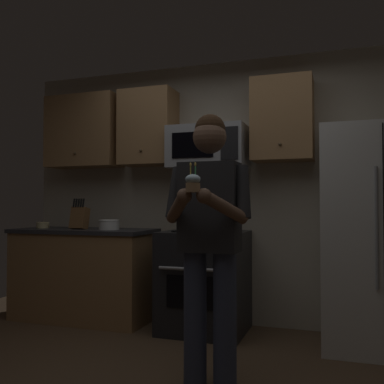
% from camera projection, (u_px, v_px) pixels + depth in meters
% --- Properties ---
extents(wall_back, '(4.40, 0.10, 2.60)m').
position_uv_depth(wall_back, '(230.00, 192.00, 4.40)').
color(wall_back, '#B7AD99').
rests_on(wall_back, ground).
extents(oven_range, '(0.76, 0.70, 0.93)m').
position_uv_depth(oven_range, '(204.00, 281.00, 4.05)').
color(oven_range, black).
rests_on(oven_range, ground).
extents(microwave, '(0.74, 0.41, 0.40)m').
position_uv_depth(microwave, '(208.00, 147.00, 4.20)').
color(microwave, '#9EA0A5').
extents(refrigerator, '(0.90, 0.75, 1.80)m').
position_uv_depth(refrigerator, '(380.00, 238.00, 3.54)').
color(refrigerator, white).
rests_on(refrigerator, ground).
extents(cabinet_row_upper, '(2.78, 0.36, 0.76)m').
position_uv_depth(cabinet_row_upper, '(155.00, 128.00, 4.44)').
color(cabinet_row_upper, '#9E7247').
extents(counter_left, '(1.44, 0.66, 0.92)m').
position_uv_depth(counter_left, '(84.00, 274.00, 4.49)').
color(counter_left, '#9E7247').
rests_on(counter_left, ground).
extents(knife_block, '(0.16, 0.15, 0.32)m').
position_uv_depth(knife_block, '(80.00, 218.00, 4.47)').
color(knife_block, brown).
rests_on(knife_block, counter_left).
extents(bowl_large_white, '(0.21, 0.21, 0.10)m').
position_uv_depth(bowl_large_white, '(109.00, 224.00, 4.38)').
color(bowl_large_white, white).
rests_on(bowl_large_white, counter_left).
extents(bowl_small_colored, '(0.14, 0.14, 0.06)m').
position_uv_depth(bowl_small_colored, '(43.00, 225.00, 4.65)').
color(bowl_small_colored, beige).
rests_on(bowl_small_colored, counter_left).
extents(person, '(0.60, 0.48, 1.76)m').
position_uv_depth(person, '(209.00, 231.00, 2.84)').
color(person, '#383F59').
rests_on(person, ground).
extents(cupcake, '(0.09, 0.09, 0.17)m').
position_uv_depth(cupcake, '(193.00, 183.00, 2.54)').
color(cupcake, '#A87F56').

